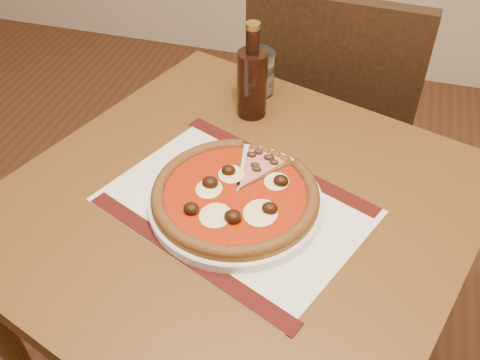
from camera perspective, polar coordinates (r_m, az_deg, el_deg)
name	(u,v)px	position (r m, az deg, el deg)	size (l,w,h in m)	color
table	(237,236)	(1.05, -0.31, -6.04)	(1.01, 1.01, 0.75)	brown
chair_far	(332,117)	(1.58, 9.75, 6.61)	(0.47, 0.47, 0.93)	black
placemat	(235,206)	(0.96, -0.49, -2.74)	(0.44, 0.32, 0.00)	silver
plate	(235,202)	(0.96, -0.50, -2.32)	(0.31, 0.31, 0.02)	white
pizza	(235,194)	(0.94, -0.51, -1.47)	(0.30, 0.30, 0.04)	#8C5F21
ham_slice	(263,171)	(0.99, 2.48, 1.00)	(0.09, 0.13, 0.02)	#8C5F21
water_glass	(257,72)	(1.24, 1.81, 11.40)	(0.08, 0.08, 0.10)	white
bottle	(252,81)	(1.14, 1.30, 10.56)	(0.06, 0.06, 0.21)	black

